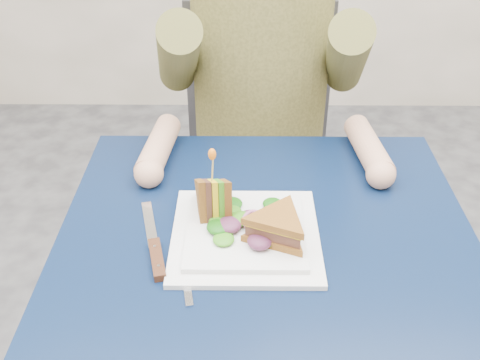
{
  "coord_description": "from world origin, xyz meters",
  "views": [
    {
      "loc": [
        -0.04,
        -0.76,
        1.37
      ],
      "look_at": [
        -0.05,
        0.06,
        0.82
      ],
      "focal_mm": 42.0,
      "sensor_mm": 36.0,
      "label": 1
    }
  ],
  "objects_px": {
    "knife": "(156,252)",
    "chair": "(258,144)",
    "table": "(266,275)",
    "diner": "(262,33)",
    "plate": "(245,234)",
    "sandwich_flat": "(278,227)",
    "sandwich_upright": "(214,198)",
    "fork": "(185,268)"
  },
  "relations": [
    {
      "from": "plate",
      "to": "sandwich_upright",
      "type": "bearing_deg",
      "value": 141.9
    },
    {
      "from": "table",
      "to": "sandwich_flat",
      "type": "distance_m",
      "value": 0.13
    },
    {
      "from": "chair",
      "to": "knife",
      "type": "bearing_deg",
      "value": -105.33
    },
    {
      "from": "table",
      "to": "sandwich_flat",
      "type": "relative_size",
      "value": 4.51
    },
    {
      "from": "plate",
      "to": "chair",
      "type": "bearing_deg",
      "value": 86.64
    },
    {
      "from": "sandwich_upright",
      "to": "fork",
      "type": "distance_m",
      "value": 0.14
    },
    {
      "from": "fork",
      "to": "plate",
      "type": "bearing_deg",
      "value": 39.31
    },
    {
      "from": "chair",
      "to": "sandwich_upright",
      "type": "height_order",
      "value": "chair"
    },
    {
      "from": "diner",
      "to": "plate",
      "type": "relative_size",
      "value": 2.87
    },
    {
      "from": "plate",
      "to": "sandwich_upright",
      "type": "xyz_separation_m",
      "value": [
        -0.06,
        0.04,
        0.05
      ]
    },
    {
      "from": "plate",
      "to": "fork",
      "type": "height_order",
      "value": "plate"
    },
    {
      "from": "diner",
      "to": "fork",
      "type": "distance_m",
      "value": 0.66
    },
    {
      "from": "table",
      "to": "fork",
      "type": "xyz_separation_m",
      "value": [
        -0.14,
        -0.07,
        0.08
      ]
    },
    {
      "from": "fork",
      "to": "knife",
      "type": "relative_size",
      "value": 0.82
    },
    {
      "from": "chair",
      "to": "sandwich_flat",
      "type": "bearing_deg",
      "value": -88.59
    },
    {
      "from": "table",
      "to": "diner",
      "type": "height_order",
      "value": "diner"
    },
    {
      "from": "knife",
      "to": "chair",
      "type": "bearing_deg",
      "value": 74.67
    },
    {
      "from": "diner",
      "to": "sandwich_flat",
      "type": "bearing_deg",
      "value": -88.32
    },
    {
      "from": "chair",
      "to": "plate",
      "type": "xyz_separation_m",
      "value": [
        -0.04,
        -0.65,
        0.2
      ]
    },
    {
      "from": "knife",
      "to": "sandwich_flat",
      "type": "bearing_deg",
      "value": 5.84
    },
    {
      "from": "chair",
      "to": "diner",
      "type": "distance_m",
      "value": 0.39
    },
    {
      "from": "sandwich_upright",
      "to": "table",
      "type": "bearing_deg",
      "value": -30.36
    },
    {
      "from": "table",
      "to": "diner",
      "type": "distance_m",
      "value": 0.61
    },
    {
      "from": "plate",
      "to": "knife",
      "type": "bearing_deg",
      "value": -163.21
    },
    {
      "from": "diner",
      "to": "sandwich_upright",
      "type": "bearing_deg",
      "value": -100.92
    },
    {
      "from": "plate",
      "to": "sandwich_flat",
      "type": "bearing_deg",
      "value": -24.44
    },
    {
      "from": "diner",
      "to": "sandwich_upright",
      "type": "xyz_separation_m",
      "value": [
        -0.1,
        -0.5,
        -0.13
      ]
    },
    {
      "from": "plate",
      "to": "sandwich_flat",
      "type": "height_order",
      "value": "sandwich_flat"
    },
    {
      "from": "table",
      "to": "sandwich_flat",
      "type": "xyz_separation_m",
      "value": [
        0.02,
        -0.01,
        0.12
      ]
    },
    {
      "from": "chair",
      "to": "diner",
      "type": "height_order",
      "value": "diner"
    },
    {
      "from": "sandwich_flat",
      "to": "knife",
      "type": "bearing_deg",
      "value": -174.16
    },
    {
      "from": "diner",
      "to": "sandwich_upright",
      "type": "height_order",
      "value": "diner"
    },
    {
      "from": "diner",
      "to": "table",
      "type": "bearing_deg",
      "value": -90.0
    },
    {
      "from": "diner",
      "to": "plate",
      "type": "height_order",
      "value": "diner"
    },
    {
      "from": "chair",
      "to": "sandwich_flat",
      "type": "distance_m",
      "value": 0.72
    },
    {
      "from": "chair",
      "to": "plate",
      "type": "relative_size",
      "value": 3.58
    },
    {
      "from": "chair",
      "to": "fork",
      "type": "xyz_separation_m",
      "value": [
        -0.14,
        -0.74,
        0.19
      ]
    },
    {
      "from": "table",
      "to": "fork",
      "type": "bearing_deg",
      "value": -152.89
    },
    {
      "from": "diner",
      "to": "sandwich_flat",
      "type": "xyz_separation_m",
      "value": [
        0.02,
        -0.57,
        -0.14
      ]
    },
    {
      "from": "table",
      "to": "plate",
      "type": "xyz_separation_m",
      "value": [
        -0.04,
        0.01,
        0.09
      ]
    },
    {
      "from": "knife",
      "to": "table",
      "type": "bearing_deg",
      "value": 10.42
    },
    {
      "from": "chair",
      "to": "fork",
      "type": "relative_size",
      "value": 5.19
    }
  ]
}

